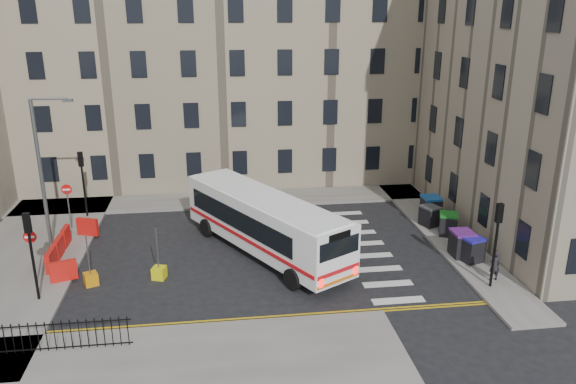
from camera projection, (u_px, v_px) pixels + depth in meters
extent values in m
plane|color=black|center=(292.00, 250.00, 30.39)|extent=(120.00, 120.00, 0.00)
cube|color=slate|center=(186.00, 202.00, 37.71)|extent=(36.00, 3.20, 0.15)
cube|color=slate|center=(425.00, 215.00, 35.24)|extent=(2.40, 26.00, 0.15)
cube|color=slate|center=(27.00, 256.00, 29.57)|extent=(6.00, 22.00, 0.15)
cube|color=slate|center=(137.00, 374.00, 20.09)|extent=(20.00, 6.00, 0.15)
cube|color=gray|center=(170.00, 71.00, 41.56)|extent=(38.00, 10.50, 16.00)
cylinder|color=black|center=(494.00, 255.00, 25.73)|extent=(0.12, 0.12, 3.20)
cube|color=black|center=(499.00, 213.00, 25.08)|extent=(0.28, 0.22, 0.90)
cylinder|color=black|center=(84.00, 191.00, 34.46)|extent=(0.12, 0.12, 3.20)
cube|color=black|center=(81.00, 159.00, 33.81)|extent=(0.28, 0.22, 0.90)
cylinder|color=black|center=(34.00, 266.00, 24.59)|extent=(0.12, 0.12, 3.20)
cube|color=black|center=(27.00, 223.00, 23.93)|extent=(0.28, 0.22, 0.90)
cylinder|color=#595B5E|center=(41.00, 176.00, 29.34)|extent=(0.20, 0.20, 8.00)
cube|color=#595B5E|center=(30.00, 98.00, 28.05)|extent=(0.50, 0.22, 0.14)
cylinder|color=#595B5E|center=(69.00, 209.00, 32.64)|extent=(0.08, 0.08, 2.40)
cube|color=red|center=(66.00, 185.00, 32.17)|extent=(0.60, 0.04, 0.60)
cylinder|color=#595B5E|center=(33.00, 261.00, 26.06)|extent=(0.08, 0.08, 2.40)
cube|color=red|center=(29.00, 231.00, 25.58)|extent=(0.60, 0.04, 0.60)
cube|color=red|center=(51.00, 260.00, 27.73)|extent=(0.25, 1.25, 1.00)
cube|color=red|center=(59.00, 248.00, 29.14)|extent=(0.25, 1.25, 1.00)
cube|color=red|center=(66.00, 237.00, 30.55)|extent=(0.25, 1.25, 1.00)
cube|color=red|center=(88.00, 227.00, 31.88)|extent=(1.26, 0.66, 1.00)
cube|color=red|center=(63.00, 271.00, 26.62)|extent=(1.26, 0.66, 1.00)
cube|color=black|center=(24.00, 326.00, 20.88)|extent=(7.80, 0.04, 0.04)
cube|color=black|center=(28.00, 350.00, 21.20)|extent=(7.80, 0.04, 0.04)
cube|color=white|center=(264.00, 221.00, 29.48)|extent=(8.08, 11.36, 2.63)
cube|color=black|center=(238.00, 220.00, 29.05)|extent=(4.69, 8.06, 1.05)
cube|color=black|center=(279.00, 209.00, 30.58)|extent=(4.69, 8.06, 1.05)
cube|color=black|center=(209.00, 189.00, 33.77)|extent=(2.04, 1.21, 1.16)
cube|color=black|center=(339.00, 248.00, 24.95)|extent=(2.04, 1.21, 0.84)
cube|color=red|center=(243.00, 238.00, 28.92)|extent=(5.72, 9.88, 0.19)
cube|color=red|center=(285.00, 226.00, 30.45)|extent=(5.72, 9.88, 0.19)
cube|color=#FF0C0C|center=(321.00, 283.00, 24.78)|extent=(0.23, 0.16, 0.42)
cube|color=#FF0C0C|center=(355.00, 270.00, 26.00)|extent=(0.23, 0.16, 0.42)
cylinder|color=black|center=(207.00, 228.00, 32.08)|extent=(0.78, 1.06, 1.05)
cylinder|color=black|center=(245.00, 218.00, 33.60)|extent=(0.78, 1.06, 1.05)
cylinder|color=black|center=(293.00, 279.00, 26.05)|extent=(0.78, 1.06, 1.05)
cylinder|color=black|center=(335.00, 264.00, 27.57)|extent=(0.78, 1.06, 1.05)
cube|color=black|center=(470.00, 250.00, 28.71)|extent=(1.27, 1.37, 1.17)
cube|color=#211B95|center=(472.00, 238.00, 28.51)|extent=(1.33, 1.43, 0.12)
cube|color=black|center=(462.00, 245.00, 29.23)|extent=(1.03, 1.19, 1.23)
cube|color=#561D6C|center=(463.00, 233.00, 29.02)|extent=(1.08, 1.24, 0.13)
cube|color=black|center=(448.00, 225.00, 31.97)|extent=(1.28, 1.36, 1.15)
cube|color=#17681B|center=(449.00, 215.00, 31.77)|extent=(1.34, 1.43, 0.12)
cube|color=black|center=(430.00, 217.00, 33.32)|extent=(1.21, 1.29, 1.08)
cube|color=#3B3C3E|center=(431.00, 207.00, 33.13)|extent=(1.27, 1.35, 0.11)
cube|color=black|center=(431.00, 208.00, 34.53)|extent=(1.04, 1.19, 1.22)
cube|color=#164C8E|center=(432.00, 198.00, 34.31)|extent=(1.09, 1.25, 0.13)
imported|color=black|center=(495.00, 266.00, 26.56)|extent=(0.60, 0.43, 1.52)
cube|color=orange|center=(91.00, 279.00, 26.58)|extent=(0.79, 0.79, 0.60)
cube|color=#D1CA0C|center=(159.00, 273.00, 27.19)|extent=(0.75, 0.75, 0.60)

